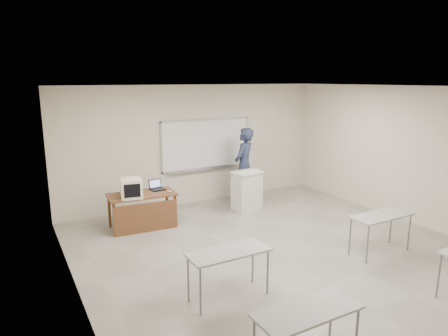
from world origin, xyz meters
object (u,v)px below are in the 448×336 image
instructor_desk (144,205)px  presenter (244,166)px  crt_monitor (131,188)px  podium (247,191)px  laptop (157,187)px  keyboard (250,170)px  whiteboard (206,145)px  mouse (169,192)px

instructor_desk → presenter: 2.95m
crt_monitor → podium: bearing=11.3°
laptop → keyboard: (2.35, -0.15, 0.16)m
instructor_desk → whiteboard: bearing=33.6°
laptop → mouse: 0.38m
instructor_desk → laptop: 0.55m
whiteboard → mouse: 2.14m
crt_monitor → mouse: bearing=5.1°
crt_monitor → whiteboard: bearing=37.8°
laptop → mouse: (0.15, -0.35, -0.03)m
keyboard → presenter: 0.48m
presenter → crt_monitor: bearing=-23.7°
laptop → podium: bearing=-12.5°
mouse → podium: bearing=11.0°
podium → instructor_desk: bearing=174.1°
whiteboard → mouse: (-1.55, -1.29, -0.71)m
podium → laptop: (-2.20, 0.23, 0.33)m
crt_monitor → mouse: size_ratio=4.62×
mouse → instructor_desk: bearing=178.5°
podium → keyboard: keyboard is taller
instructor_desk → crt_monitor: bearing=-173.1°
instructor_desk → presenter: presenter is taller
laptop → keyboard: bearing=-10.2°
podium → crt_monitor: (-2.85, -0.04, 0.46)m
instructor_desk → podium: 2.60m
podium → presenter: presenter is taller
podium → laptop: 2.24m
instructor_desk → mouse: 0.60m
whiteboard → laptop: whiteboard is taller
keyboard → presenter: (0.11, 0.47, 0.01)m
podium → mouse: size_ratio=9.24×
laptop → keyboard: keyboard is taller
instructor_desk → keyboard: size_ratio=3.24×
podium → mouse: (-2.05, -0.12, 0.29)m
laptop → mouse: size_ratio=2.85×
podium → keyboard: (0.15, 0.08, 0.48)m
whiteboard → keyboard: (0.65, -1.09, -0.52)m
mouse → laptop: bearing=120.7°
crt_monitor → keyboard: crt_monitor is taller
whiteboard → instructor_desk: (-2.10, -1.20, -0.94)m
crt_monitor → keyboard: (3.00, 0.12, 0.02)m
podium → mouse: 2.07m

